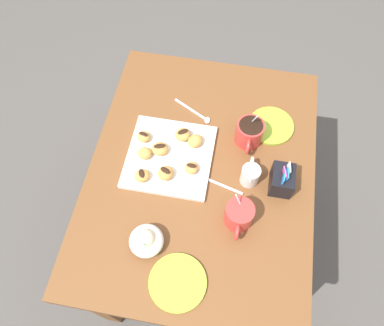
{
  "coord_description": "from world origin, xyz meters",
  "views": [
    {
      "loc": [
        0.56,
        0.07,
        1.85
      ],
      "look_at": [
        -0.01,
        -0.03,
        0.77
      ],
      "focal_mm": 34.58,
      "sensor_mm": 36.0,
      "label": 1
    }
  ],
  "objects_px": {
    "coffee_mug_red_right": "(239,215)",
    "cream_pitcher_white": "(250,174)",
    "coffee_mug_red_left": "(250,132)",
    "beignet_1": "(145,153)",
    "saucer_lime_left": "(271,126)",
    "pastry_plate_square": "(170,157)",
    "beignet_5": "(191,168)",
    "beignet_0": "(183,135)",
    "beignet_4": "(142,176)",
    "beignet_2": "(195,141)",
    "sugar_caddy": "(282,180)",
    "dining_table": "(201,189)",
    "beignet_3": "(166,173)",
    "beignet_7": "(144,137)",
    "saucer_lime_right": "(178,282)",
    "beignet_6": "(160,149)",
    "ice_cream_bowl": "(146,240)"
  },
  "relations": [
    {
      "from": "sugar_caddy",
      "to": "beignet_2",
      "type": "height_order",
      "value": "sugar_caddy"
    },
    {
      "from": "coffee_mug_red_left",
      "to": "pastry_plate_square",
      "type": "bearing_deg",
      "value": -64.89
    },
    {
      "from": "saucer_lime_left",
      "to": "beignet_2",
      "type": "xyz_separation_m",
      "value": [
        0.13,
        -0.25,
        0.03
      ]
    },
    {
      "from": "sugar_caddy",
      "to": "coffee_mug_red_right",
      "type": "bearing_deg",
      "value": -40.06
    },
    {
      "from": "beignet_0",
      "to": "cream_pitcher_white",
      "type": "bearing_deg",
      "value": 64.88
    },
    {
      "from": "beignet_1",
      "to": "beignet_4",
      "type": "bearing_deg",
      "value": 8.12
    },
    {
      "from": "saucer_lime_right",
      "to": "beignet_3",
      "type": "xyz_separation_m",
      "value": [
        -0.32,
        -0.1,
        0.03
      ]
    },
    {
      "from": "dining_table",
      "to": "beignet_5",
      "type": "height_order",
      "value": "beignet_5"
    },
    {
      "from": "beignet_0",
      "to": "beignet_3",
      "type": "bearing_deg",
      "value": -9.66
    },
    {
      "from": "beignet_1",
      "to": "beignet_2",
      "type": "height_order",
      "value": "beignet_2"
    },
    {
      "from": "pastry_plate_square",
      "to": "coffee_mug_red_right",
      "type": "height_order",
      "value": "coffee_mug_red_right"
    },
    {
      "from": "beignet_4",
      "to": "beignet_3",
      "type": "bearing_deg",
      "value": 106.26
    },
    {
      "from": "cream_pitcher_white",
      "to": "sugar_caddy",
      "type": "bearing_deg",
      "value": 88.51
    },
    {
      "from": "pastry_plate_square",
      "to": "beignet_2",
      "type": "distance_m",
      "value": 0.1
    },
    {
      "from": "saucer_lime_left",
      "to": "beignet_1",
      "type": "bearing_deg",
      "value": -63.48
    },
    {
      "from": "saucer_lime_left",
      "to": "beignet_6",
      "type": "distance_m",
      "value": 0.4
    },
    {
      "from": "beignet_0",
      "to": "beignet_3",
      "type": "relative_size",
      "value": 1.03
    },
    {
      "from": "saucer_lime_left",
      "to": "beignet_5",
      "type": "relative_size",
      "value": 3.53
    },
    {
      "from": "pastry_plate_square",
      "to": "beignet_0",
      "type": "xyz_separation_m",
      "value": [
        -0.08,
        0.03,
        0.02
      ]
    },
    {
      "from": "dining_table",
      "to": "beignet_2",
      "type": "height_order",
      "value": "beignet_2"
    },
    {
      "from": "cream_pitcher_white",
      "to": "beignet_4",
      "type": "height_order",
      "value": "cream_pitcher_white"
    },
    {
      "from": "saucer_lime_left",
      "to": "beignet_2",
      "type": "bearing_deg",
      "value": -63.0
    },
    {
      "from": "ice_cream_bowl",
      "to": "beignet_2",
      "type": "distance_m",
      "value": 0.37
    },
    {
      "from": "beignet_3",
      "to": "beignet_7",
      "type": "height_order",
      "value": "beignet_3"
    },
    {
      "from": "beignet_2",
      "to": "beignet_7",
      "type": "height_order",
      "value": "beignet_2"
    },
    {
      "from": "ice_cream_bowl",
      "to": "beignet_4",
      "type": "bearing_deg",
      "value": -162.8
    },
    {
      "from": "coffee_mug_red_right",
      "to": "pastry_plate_square",
      "type": "bearing_deg",
      "value": -125.52
    },
    {
      "from": "coffee_mug_red_right",
      "to": "ice_cream_bowl",
      "type": "height_order",
      "value": "coffee_mug_red_right"
    },
    {
      "from": "beignet_4",
      "to": "beignet_7",
      "type": "xyz_separation_m",
      "value": [
        -0.15,
        -0.03,
        -0.0
      ]
    },
    {
      "from": "coffee_mug_red_right",
      "to": "beignet_2",
      "type": "xyz_separation_m",
      "value": [
        -0.24,
        -0.18,
        -0.01
      ]
    },
    {
      "from": "saucer_lime_right",
      "to": "beignet_2",
      "type": "height_order",
      "value": "beignet_2"
    },
    {
      "from": "dining_table",
      "to": "saucer_lime_left",
      "type": "bearing_deg",
      "value": 135.53
    },
    {
      "from": "coffee_mug_red_right",
      "to": "cream_pitcher_white",
      "type": "height_order",
      "value": "coffee_mug_red_right"
    },
    {
      "from": "saucer_lime_right",
      "to": "beignet_6",
      "type": "bearing_deg",
      "value": -160.96
    },
    {
      "from": "sugar_caddy",
      "to": "dining_table",
      "type": "bearing_deg",
      "value": -91.92
    },
    {
      "from": "coffee_mug_red_left",
      "to": "cream_pitcher_white",
      "type": "distance_m",
      "value": 0.15
    },
    {
      "from": "dining_table",
      "to": "saucer_lime_left",
      "type": "height_order",
      "value": "saucer_lime_left"
    },
    {
      "from": "pastry_plate_square",
      "to": "beignet_6",
      "type": "distance_m",
      "value": 0.04
    },
    {
      "from": "coffee_mug_red_right",
      "to": "dining_table",
      "type": "bearing_deg",
      "value": -137.56
    },
    {
      "from": "pastry_plate_square",
      "to": "beignet_4",
      "type": "distance_m",
      "value": 0.12
    },
    {
      "from": "pastry_plate_square",
      "to": "coffee_mug_red_left",
      "type": "relative_size",
      "value": 2.12
    },
    {
      "from": "cream_pitcher_white",
      "to": "beignet_0",
      "type": "relative_size",
      "value": 1.96
    },
    {
      "from": "coffee_mug_red_right",
      "to": "cream_pitcher_white",
      "type": "distance_m",
      "value": 0.15
    },
    {
      "from": "beignet_5",
      "to": "beignet_6",
      "type": "relative_size",
      "value": 0.82
    },
    {
      "from": "beignet_0",
      "to": "beignet_6",
      "type": "relative_size",
      "value": 0.97
    },
    {
      "from": "beignet_1",
      "to": "beignet_5",
      "type": "relative_size",
      "value": 1.04
    },
    {
      "from": "coffee_mug_red_left",
      "to": "cream_pitcher_white",
      "type": "bearing_deg",
      "value": 7.37
    },
    {
      "from": "pastry_plate_square",
      "to": "sugar_caddy",
      "type": "relative_size",
      "value": 2.67
    },
    {
      "from": "saucer_lime_right",
      "to": "beignet_4",
      "type": "relative_size",
      "value": 3.42
    },
    {
      "from": "coffee_mug_red_left",
      "to": "beignet_1",
      "type": "height_order",
      "value": "coffee_mug_red_left"
    }
  ]
}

